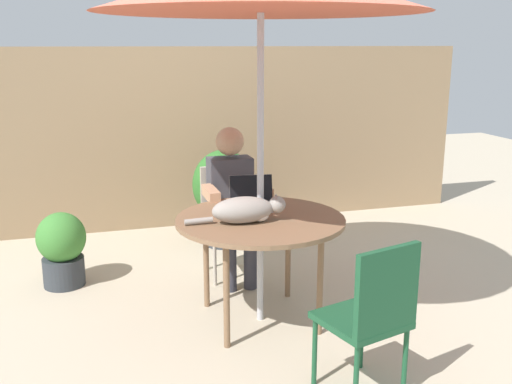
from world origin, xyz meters
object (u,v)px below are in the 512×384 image
at_px(cat, 247,210).
at_px(chair_empty, 373,310).
at_px(potted_plant_by_chair, 62,247).
at_px(chair_occupied, 228,212).
at_px(potted_plant_near_fence, 224,192).
at_px(laptop, 252,198).
at_px(patio_table, 260,225).
at_px(person_seated, 232,196).

bearing_deg(cat, chair_empty, -67.54).
bearing_deg(potted_plant_by_chair, chair_occupied, -3.71).
bearing_deg(chair_empty, potted_plant_near_fence, 93.43).
bearing_deg(chair_occupied, laptop, -88.20).
distance_m(patio_table, cat, 0.19).
height_order(chair_empty, person_seated, person_seated).
xyz_separation_m(cat, potted_plant_by_chair, (-1.19, 1.07, -0.50)).
relative_size(chair_empty, potted_plant_by_chair, 1.49).
xyz_separation_m(person_seated, potted_plant_near_fence, (0.13, 0.85, -0.18)).
relative_size(person_seated, cat, 1.86).
relative_size(chair_occupied, chair_empty, 1.00).
relative_size(patio_table, laptop, 3.37).
bearing_deg(laptop, person_seated, 92.38).
bearing_deg(patio_table, person_seated, 90.00).
distance_m(chair_occupied, potted_plant_by_chair, 1.32).
xyz_separation_m(patio_table, potted_plant_by_chair, (-1.30, 1.00, -0.36)).
height_order(person_seated, potted_plant_near_fence, person_seated).
relative_size(laptop, potted_plant_near_fence, 0.37).
bearing_deg(chair_empty, potted_plant_by_chair, 127.83).
relative_size(cat, potted_plant_near_fence, 0.73).
height_order(patio_table, person_seated, person_seated).
relative_size(person_seated, potted_plant_by_chair, 2.07).
xyz_separation_m(cat, potted_plant_near_fence, (0.24, 1.68, -0.31)).
height_order(chair_empty, potted_plant_near_fence, potted_plant_near_fence).
height_order(laptop, potted_plant_by_chair, laptop).
distance_m(laptop, cat, 0.37).
bearing_deg(person_seated, chair_occupied, 90.00).
height_order(chair_occupied, chair_empty, same).
height_order(potted_plant_near_fence, potted_plant_by_chair, potted_plant_near_fence).
height_order(laptop, cat, laptop).
bearing_deg(potted_plant_near_fence, person_seated, -98.69).
height_order(patio_table, cat, cat).
relative_size(chair_occupied, cat, 1.34).
distance_m(chair_occupied, laptop, 0.71).
relative_size(cat, potted_plant_by_chair, 1.11).
distance_m(patio_table, chair_empty, 1.10).
bearing_deg(laptop, potted_plant_by_chair, 150.98).
distance_m(chair_empty, laptop, 1.37).
xyz_separation_m(person_seated, cat, (-0.11, -0.83, 0.13)).
xyz_separation_m(patio_table, chair_occupied, (0.00, 0.91, -0.16)).
distance_m(chair_occupied, potted_plant_near_fence, 0.70).
relative_size(patio_table, chair_empty, 1.28).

